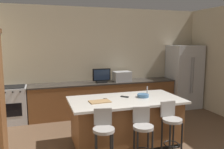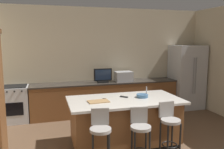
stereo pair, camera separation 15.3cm
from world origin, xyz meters
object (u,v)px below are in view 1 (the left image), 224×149
(cutting_board, at_px, (100,101))
(refrigerator, at_px, (184,77))
(kitchen_island, at_px, (126,121))
(tv_remote, at_px, (125,97))
(bar_stool_center, at_px, (143,131))
(fruit_bowl, at_px, (143,96))
(tv_monitor, at_px, (102,76))
(range_oven, at_px, (11,105))
(microwave, at_px, (122,76))
(cell_phone, at_px, (105,99))
(bar_stool_right, at_px, (171,124))
(bar_stool_left, at_px, (104,135))

(cutting_board, bearing_deg, refrigerator, 32.06)
(kitchen_island, distance_m, tv_remote, 0.49)
(bar_stool_center, relative_size, fruit_bowl, 4.16)
(tv_monitor, relative_size, fruit_bowl, 2.17)
(cutting_board, bearing_deg, tv_monitor, 74.04)
(kitchen_island, height_order, tv_monitor, tv_monitor)
(tv_monitor, height_order, fruit_bowl, tv_monitor)
(bar_stool_center, bearing_deg, refrigerator, 55.88)
(range_oven, xyz_separation_m, bar_stool_center, (2.30, -2.79, 0.11))
(tv_monitor, distance_m, bar_stool_center, 2.79)
(cutting_board, bearing_deg, fruit_bowl, 5.78)
(microwave, xyz_separation_m, tv_monitor, (-0.62, -0.05, 0.04))
(tv_monitor, distance_m, cell_phone, 1.96)
(cell_phone, distance_m, cutting_board, 0.19)
(fruit_bowl, xyz_separation_m, cell_phone, (-0.78, 0.04, -0.03))
(microwave, distance_m, bar_stool_right, 2.77)
(kitchen_island, distance_m, microwave, 2.20)
(refrigerator, xyz_separation_m, bar_stool_right, (-2.07, -2.65, -0.36))
(fruit_bowl, bearing_deg, tv_monitor, 100.00)
(range_oven, xyz_separation_m, bar_stool_left, (1.62, -2.80, 0.14))
(bar_stool_center, relative_size, tv_remote, 5.64)
(microwave, bearing_deg, bar_stool_center, -103.07)
(tv_monitor, xyz_separation_m, bar_stool_left, (-0.71, -2.75, -0.49))
(tv_monitor, height_order, bar_stool_left, tv_monitor)
(fruit_bowl, relative_size, tv_remote, 1.36)
(cell_phone, height_order, cutting_board, cutting_board)
(microwave, xyz_separation_m, tv_remote, (-0.63, -1.88, -0.11))
(range_oven, height_order, bar_stool_center, bar_stool_center)
(cell_phone, bearing_deg, tv_remote, 24.97)
(range_oven, relative_size, cell_phone, 6.20)
(bar_stool_right, bearing_deg, cutting_board, 147.11)
(tv_monitor, relative_size, bar_stool_right, 0.50)
(bar_stool_center, bearing_deg, cell_phone, 125.95)
(refrigerator, distance_m, tv_remote, 3.19)
(kitchen_island, bearing_deg, bar_stool_left, -130.68)
(cutting_board, bearing_deg, bar_stool_right, -29.98)
(fruit_bowl, relative_size, cell_phone, 1.54)
(microwave, relative_size, cell_phone, 3.20)
(bar_stool_left, relative_size, cutting_board, 2.58)
(cell_phone, xyz_separation_m, cutting_board, (-0.14, -0.13, 0.01))
(refrigerator, bearing_deg, cell_phone, -148.50)
(bar_stool_left, bearing_deg, refrigerator, 49.63)
(cell_phone, height_order, tv_remote, tv_remote)
(fruit_bowl, height_order, cutting_board, fruit_bowl)
(kitchen_island, bearing_deg, microwave, 72.03)
(kitchen_island, height_order, cell_phone, cell_phone)
(bar_stool_center, bearing_deg, tv_monitor, 99.52)
(bar_stool_left, height_order, tv_remote, bar_stool_left)
(refrigerator, bearing_deg, cutting_board, -147.94)
(microwave, bearing_deg, bar_stool_left, -115.35)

